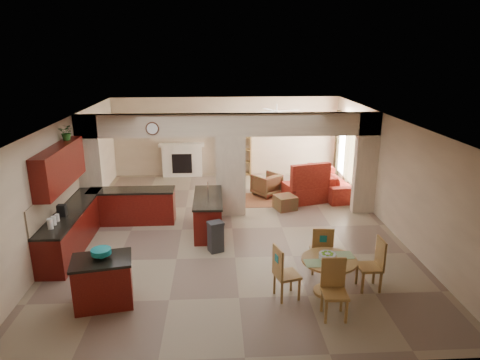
{
  "coord_description": "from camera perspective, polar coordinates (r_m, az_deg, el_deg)",
  "views": [
    {
      "loc": [
        -0.37,
        -10.09,
        4.39
      ],
      "look_at": [
        0.22,
        0.3,
        1.2
      ],
      "focal_mm": 32.0,
      "sensor_mm": 36.0,
      "label": 1
    }
  ],
  "objects": [
    {
      "name": "floor",
      "position": [
        11.01,
        -1.05,
        -6.48
      ],
      "size": [
        10.0,
        10.0,
        0.0
      ],
      "primitive_type": "plane",
      "color": "gray",
      "rests_on": "ground"
    },
    {
      "name": "ceiling",
      "position": [
        10.22,
        -1.13,
        8.08
      ],
      "size": [
        10.0,
        10.0,
        0.0
      ],
      "primitive_type": "plane",
      "rotation": [
        3.14,
        0.0,
        0.0
      ],
      "color": "white",
      "rests_on": "wall_back"
    },
    {
      "name": "wall_back",
      "position": [
        15.38,
        -1.81,
        5.82
      ],
      "size": [
        8.0,
        0.0,
        8.0
      ],
      "primitive_type": "plane",
      "rotation": [
        1.57,
        0.0,
        0.0
      ],
      "color": "beige",
      "rests_on": "floor"
    },
    {
      "name": "wall_front",
      "position": [
        5.91,
        0.84,
        -13.35
      ],
      "size": [
        8.0,
        0.0,
        8.0
      ],
      "primitive_type": "plane",
      "rotation": [
        -1.57,
        0.0,
        0.0
      ],
      "color": "beige",
      "rests_on": "floor"
    },
    {
      "name": "wall_left",
      "position": [
        11.13,
        -22.14,
        0.16
      ],
      "size": [
        0.0,
        10.0,
        10.0
      ],
      "primitive_type": "plane",
      "rotation": [
        1.57,
        0.0,
        1.57
      ],
      "color": "beige",
      "rests_on": "floor"
    },
    {
      "name": "wall_right",
      "position": [
        11.39,
        19.45,
        0.82
      ],
      "size": [
        0.0,
        10.0,
        10.0
      ],
      "primitive_type": "plane",
      "rotation": [
        1.57,
        0.0,
        -1.57
      ],
      "color": "beige",
      "rests_on": "floor"
    },
    {
      "name": "partition_left_pier",
      "position": [
        11.95,
        -19.31,
        1.57
      ],
      "size": [
        0.6,
        0.25,
        2.8
      ],
      "primitive_type": "cube",
      "color": "beige",
      "rests_on": "floor"
    },
    {
      "name": "partition_center_pier",
      "position": [
        11.57,
        -1.27,
        0.51
      ],
      "size": [
        0.8,
        0.25,
        2.2
      ],
      "primitive_type": "cube",
      "color": "beige",
      "rests_on": "floor"
    },
    {
      "name": "partition_right_pier",
      "position": [
        12.18,
        16.4,
        2.12
      ],
      "size": [
        0.6,
        0.25,
        2.8
      ],
      "primitive_type": "cube",
      "color": "beige",
      "rests_on": "floor"
    },
    {
      "name": "partition_header",
      "position": [
        11.25,
        -1.32,
        7.36
      ],
      "size": [
        8.0,
        0.25,
        0.6
      ],
      "primitive_type": "cube",
      "color": "beige",
      "rests_on": "partition_center_pier"
    },
    {
      "name": "kitchen_counter",
      "position": [
        10.98,
        -18.33,
        -4.83
      ],
      "size": [
        2.52,
        3.29,
        1.48
      ],
      "color": "#430907",
      "rests_on": "floor"
    },
    {
      "name": "upper_cabinets",
      "position": [
        10.21,
        -22.89,
        1.67
      ],
      "size": [
        0.35,
        2.4,
        0.9
      ],
      "primitive_type": "cube",
      "color": "#430907",
      "rests_on": "wall_left"
    },
    {
      "name": "peninsula",
      "position": [
        10.72,
        -4.25,
        -4.53
      ],
      "size": [
        0.7,
        1.85,
        0.91
      ],
      "color": "#430907",
      "rests_on": "floor"
    },
    {
      "name": "wall_clock",
      "position": [
        11.22,
        -11.62,
        6.74
      ],
      "size": [
        0.34,
        0.03,
        0.34
      ],
      "primitive_type": "cylinder",
      "rotation": [
        1.57,
        0.0,
        0.0
      ],
      "color": "#4E291A",
      "rests_on": "partition_header"
    },
    {
      "name": "rug",
      "position": [
        13.05,
        3.87,
        -2.65
      ],
      "size": [
        1.6,
        1.3,
        0.01
      ],
      "primitive_type": "cube",
      "color": "#915B35",
      "rests_on": "floor"
    },
    {
      "name": "fireplace",
      "position": [
        15.44,
        -7.72,
        2.72
      ],
      "size": [
        1.6,
        0.35,
        1.2
      ],
      "color": "silver",
      "rests_on": "floor"
    },
    {
      "name": "shelving_unit",
      "position": [
        15.33,
        -0.47,
        3.87
      ],
      "size": [
        1.0,
        0.32,
        1.8
      ],
      "primitive_type": "cube",
      "color": "olive",
      "rests_on": "floor"
    },
    {
      "name": "window_a",
      "position": [
        13.51,
        15.62,
        2.74
      ],
      "size": [
        0.02,
        0.9,
        1.9
      ],
      "primitive_type": "cube",
      "color": "white",
      "rests_on": "wall_right"
    },
    {
      "name": "window_b",
      "position": [
        15.08,
        13.6,
        4.34
      ],
      "size": [
        0.02,
        0.9,
        1.9
      ],
      "primitive_type": "cube",
      "color": "white",
      "rests_on": "wall_right"
    },
    {
      "name": "glazed_door",
      "position": [
        14.32,
        14.51,
        3.0
      ],
      "size": [
        0.02,
        0.7,
        2.1
      ],
      "primitive_type": "cube",
      "color": "white",
      "rests_on": "wall_right"
    },
    {
      "name": "drape_a_left",
      "position": [
        12.95,
        16.28,
        2.07
      ],
      "size": [
        0.1,
        0.28,
        2.3
      ],
      "primitive_type": "cube",
      "color": "#3D2118",
      "rests_on": "wall_right"
    },
    {
      "name": "drape_a_right",
      "position": [
        14.05,
        14.7,
        3.34
      ],
      "size": [
        0.1,
        0.28,
        2.3
      ],
      "primitive_type": "cube",
      "color": "#3D2118",
      "rests_on": "wall_right"
    },
    {
      "name": "drape_b_left",
      "position": [
        14.51,
        14.11,
        3.82
      ],
      "size": [
        0.1,
        0.28,
        2.3
      ],
      "primitive_type": "cube",
      "color": "#3D2118",
      "rests_on": "wall_right"
    },
    {
      "name": "drape_b_right",
      "position": [
        15.63,
        12.84,
        4.83
      ],
      "size": [
        0.1,
        0.28,
        2.3
      ],
      "primitive_type": "cube",
      "color": "#3D2118",
      "rests_on": "wall_right"
    },
    {
      "name": "ceiling_fan",
      "position": [
        13.34,
        4.91,
        9.09
      ],
      "size": [
        1.0,
        1.0,
        0.1
      ],
      "primitive_type": "cylinder",
      "color": "white",
      "rests_on": "ceiling"
    },
    {
      "name": "kitchen_island",
      "position": [
        8.16,
        -17.76,
        -12.75
      ],
      "size": [
        1.14,
        0.91,
        0.89
      ],
      "rotation": [
        0.0,
        0.0,
        0.19
      ],
      "color": "#430907",
      "rests_on": "floor"
    },
    {
      "name": "teal_bowl",
      "position": [
        7.96,
        -18.01,
        -9.29
      ],
      "size": [
        0.35,
        0.35,
        0.16
      ],
      "primitive_type": "cylinder",
      "color": "#137A82",
      "rests_on": "kitchen_island"
    },
    {
      "name": "trash_can",
      "position": [
        9.72,
        -3.27,
        -7.7
      ],
      "size": [
        0.39,
        0.36,
        0.66
      ],
      "primitive_type": "cube",
      "rotation": [
        0.0,
        0.0,
        0.4
      ],
      "color": "#2B2B2D",
      "rests_on": "floor"
    },
    {
      "name": "dining_table",
      "position": [
        8.25,
        11.74,
        -11.68
      ],
      "size": [
        1.02,
        1.02,
        0.7
      ],
      "color": "olive",
      "rests_on": "floor"
    },
    {
      "name": "fruit_bowl",
      "position": [
        8.05,
        11.56,
        -9.97
      ],
      "size": [
        0.31,
        0.31,
        0.16
      ],
      "primitive_type": "cylinder",
      "color": "#68B326",
      "rests_on": "dining_table"
    },
    {
      "name": "sofa",
      "position": [
        13.93,
        12.18,
        -0.1
      ],
      "size": [
        2.68,
        1.3,
        0.75
      ],
      "primitive_type": "imported",
      "rotation": [
        0.0,
        0.0,
        1.69
      ],
      "color": "maroon",
      "rests_on": "floor"
    },
    {
      "name": "chaise",
      "position": [
        13.13,
        8.87,
        -1.57
      ],
      "size": [
        1.46,
        1.31,
        0.49
      ],
      "primitive_type": "cube",
      "rotation": [
        0.0,
        0.0,
        0.28
      ],
      "color": "maroon",
      "rests_on": "floor"
    },
    {
      "name": "armchair",
      "position": [
        13.38,
        3.55,
        -0.59
      ],
      "size": [
        1.05,
        1.05,
        0.69
      ],
      "primitive_type": "imported",
      "rotation": [
        0.0,
        0.0,
        3.79
      ],
      "color": "maroon",
      "rests_on": "floor"
    },
    {
      "name": "ottoman",
      "position": [
        12.3,
        6.04,
        -2.99
      ],
      "size": [
        0.69,
        0.69,
        0.4
      ],
      "primitive_type": "cube",
      "rotation": [
        0.0,
        0.0,
        0.32
      ],
      "color": "maroon",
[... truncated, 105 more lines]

